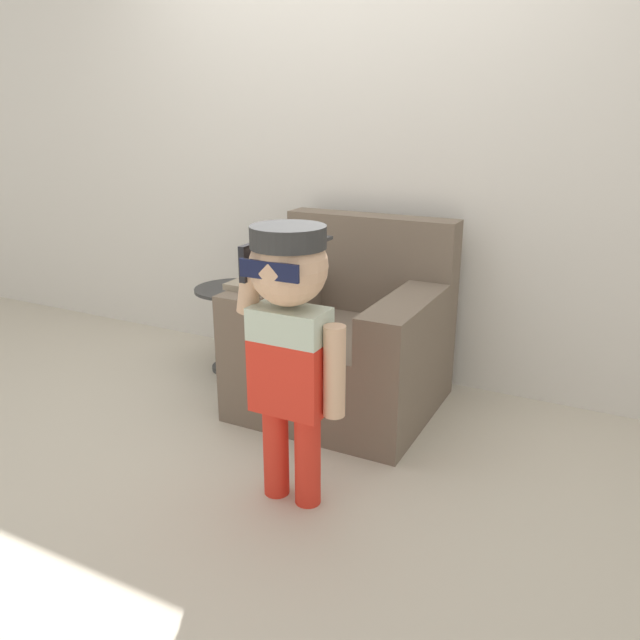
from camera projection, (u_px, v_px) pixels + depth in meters
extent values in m
plane|color=#BCB29E|center=(296.00, 399.00, 3.28)|extent=(10.00, 10.00, 0.00)
cube|color=silver|center=(346.00, 138.00, 3.37)|extent=(10.00, 0.05, 2.60)
cube|color=#6B5B4C|center=(342.00, 367.00, 3.14)|extent=(0.91, 0.86, 0.42)
cube|color=#6B5B4C|center=(371.00, 263.00, 3.29)|extent=(0.91, 0.16, 0.51)
cube|color=#6B5B4C|center=(272.00, 302.00, 3.12)|extent=(0.21, 0.69, 0.21)
cube|color=#6B5B4C|center=(405.00, 323.00, 2.82)|extent=(0.21, 0.69, 0.21)
cube|color=gray|center=(271.00, 279.00, 3.09)|extent=(0.25, 0.47, 0.03)
cylinder|color=red|center=(276.00, 450.00, 2.41)|extent=(0.10, 0.10, 0.38)
cylinder|color=red|center=(308.00, 459.00, 2.35)|extent=(0.10, 0.10, 0.38)
cube|color=red|center=(290.00, 375.00, 2.28)|extent=(0.28, 0.16, 0.28)
cube|color=#B7C6B2|center=(289.00, 324.00, 2.22)|extent=(0.28, 0.16, 0.12)
sphere|color=tan|center=(289.00, 267.00, 2.15)|extent=(0.28, 0.28, 0.28)
cylinder|color=#2D2D2D|center=(288.00, 237.00, 2.12)|extent=(0.26, 0.26, 0.08)
cube|color=#2D2D2D|center=(306.00, 239.00, 2.23)|extent=(0.16, 0.13, 0.01)
cube|color=#0F1433|center=(269.00, 271.00, 2.04)|extent=(0.22, 0.01, 0.06)
cylinder|color=tan|center=(334.00, 372.00, 2.19)|extent=(0.08, 0.08, 0.34)
cylinder|color=tan|center=(250.00, 287.00, 2.25)|extent=(0.11, 0.08, 0.20)
cube|color=black|center=(247.00, 263.00, 2.20)|extent=(0.02, 0.07, 0.13)
cylinder|color=#333333|center=(236.00, 367.00, 3.67)|extent=(0.28, 0.28, 0.02)
cylinder|color=#333333|center=(234.00, 330.00, 3.60)|extent=(0.08, 0.08, 0.47)
cylinder|color=#333333|center=(233.00, 289.00, 3.52)|extent=(0.43, 0.43, 0.02)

